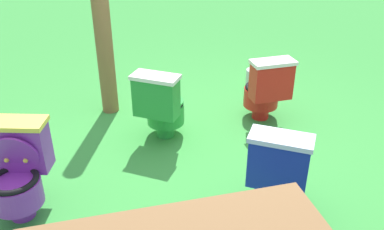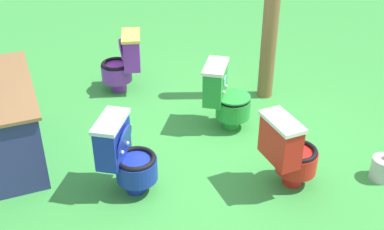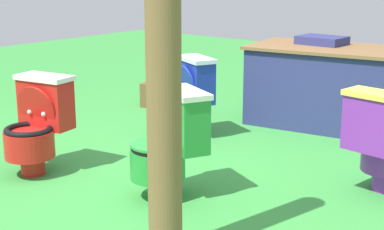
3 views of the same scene
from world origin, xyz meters
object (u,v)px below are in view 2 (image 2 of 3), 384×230
object	(u,v)px
toilet_purple	(124,62)
toilet_blue	(126,155)
toilet_green	(225,96)
wooden_post	(271,16)
lemon_bucket	(383,168)
toilet_red	(289,151)

from	to	relation	value
toilet_purple	toilet_blue	bearing A→B (deg)	-178.11
toilet_green	wooden_post	world-z (taller)	wooden_post
lemon_bucket	toilet_purple	bearing A→B (deg)	42.42
toilet_blue	wooden_post	world-z (taller)	wooden_post
toilet_purple	wooden_post	xyz separation A→B (m)	(-0.53, -1.62, 0.63)
toilet_green	toilet_purple	distance (m)	1.44
wooden_post	toilet_blue	bearing A→B (deg)	126.87
toilet_red	lemon_bucket	size ratio (longest dim) A/B	2.63
toilet_red	wooden_post	size ratio (longest dim) A/B	0.36
toilet_green	wooden_post	distance (m)	1.08
toilet_red	wooden_post	xyz separation A→B (m)	(1.65, -0.42, 0.63)
toilet_purple	wooden_post	size ratio (longest dim) A/B	0.36
toilet_blue	lemon_bucket	xyz separation A→B (m)	(-0.40, -2.32, -0.26)
toilet_green	toilet_red	bearing A→B (deg)	39.44
toilet_blue	lemon_bucket	bearing A→B (deg)	105.51
toilet_green	lemon_bucket	xyz separation A→B (m)	(-1.21, -1.16, -0.25)
toilet_blue	toilet_red	bearing A→B (deg)	104.14
toilet_blue	toilet_purple	size ratio (longest dim) A/B	1.00
toilet_blue	toilet_red	xyz separation A→B (m)	(-0.28, -1.41, 0.00)
toilet_blue	toilet_green	size ratio (longest dim) A/B	1.00
lemon_bucket	wooden_post	bearing A→B (deg)	15.28
toilet_red	lemon_bucket	world-z (taller)	toilet_red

